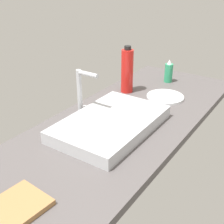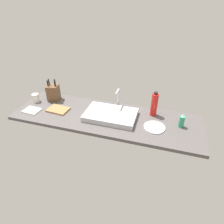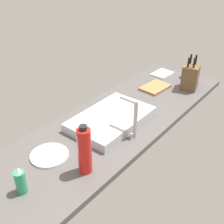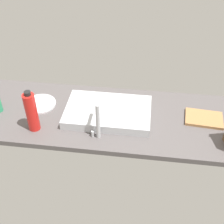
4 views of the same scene
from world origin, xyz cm
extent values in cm
cube|color=#514C4C|center=(0.00, 0.00, 1.75)|extent=(197.12, 61.23, 3.50)
cube|color=#B7BABF|center=(5.76, 0.07, 6.30)|extent=(53.00, 33.89, 5.60)
cylinder|color=#B7BABF|center=(8.52, 19.90, 15.30)|extent=(2.40, 2.40, 23.61)
cylinder|color=#B7BABF|center=(8.52, 14.50, 26.11)|extent=(2.00, 10.78, 2.00)
cylinder|color=#B7BABF|center=(12.02, 19.90, 5.50)|extent=(1.60, 1.60, 4.00)
cube|color=brown|center=(-70.55, 16.41, 12.83)|extent=(16.01, 14.65, 18.67)
cylinder|color=black|center=(-73.75, 13.43, 25.79)|extent=(1.71, 1.71, 7.24)
cylinder|color=black|center=(-74.49, 17.17, 25.79)|extent=(1.71, 1.71, 7.24)
cylinder|color=black|center=(-65.66, 15.40, 25.79)|extent=(1.71, 1.71, 7.24)
cylinder|color=black|center=(-67.65, 18.96, 25.79)|extent=(1.71, 1.71, 7.24)
cube|color=#9E7042|center=(-53.86, -3.76, 4.40)|extent=(23.87, 17.49, 1.80)
cylinder|color=#2D9966|center=(76.07, 4.18, 9.30)|extent=(5.08, 5.08, 11.60)
cone|color=silver|center=(76.07, 4.18, 16.50)|extent=(2.79, 2.79, 2.80)
cylinder|color=red|center=(47.77, 17.37, 15.85)|extent=(6.90, 6.90, 24.70)
cylinder|color=black|center=(47.77, 17.37, 29.30)|extent=(3.79, 3.79, 2.20)
cylinder|color=white|center=(51.80, -5.34, 4.10)|extent=(20.50, 20.50, 1.20)
cube|color=white|center=(-81.11, -13.15, 4.10)|extent=(18.28, 14.47, 1.20)
cylinder|color=silver|center=(-88.83, 6.29, 8.41)|extent=(7.72, 7.72, 9.82)
camera|label=1|loc=(-92.87, -67.22, 71.33)|focal=48.48mm
camera|label=2|loc=(54.19, -157.10, 116.17)|focal=30.43mm
camera|label=3|loc=(124.14, 95.07, 102.90)|focal=46.01mm
camera|label=4|loc=(-15.51, 143.48, 125.90)|focal=48.14mm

